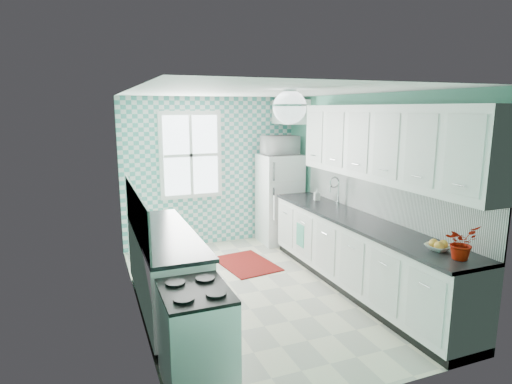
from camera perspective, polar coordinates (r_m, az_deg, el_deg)
name	(u,v)px	position (r m, az deg, el deg)	size (l,w,h in m)	color
floor	(260,292)	(5.65, 0.48, -13.15)	(3.00, 4.40, 0.02)	beige
ceiling	(260,91)	(5.15, 0.52, 13.33)	(3.00, 4.40, 0.02)	white
wall_back	(211,172)	(7.32, -6.04, 2.72)	(3.00, 0.02, 2.50)	#58AB8F
wall_front	(369,250)	(3.38, 14.88, -7.54)	(3.00, 0.02, 2.50)	#58AB8F
wall_left	(133,206)	(4.90, -16.08, -1.82)	(0.02, 4.40, 2.50)	#58AB8F
wall_right	(363,188)	(5.98, 14.02, 0.56)	(0.02, 4.40, 2.50)	#58AB8F
accent_wall	(211,172)	(7.30, -5.99, 2.69)	(3.00, 0.01, 2.50)	#4CA79F
window	(191,155)	(7.15, -8.69, 4.88)	(1.04, 0.05, 1.44)	white
backsplash_right	(380,197)	(5.67, 16.16, -0.69)	(0.02, 3.60, 0.51)	white
backsplash_left	(136,212)	(4.85, -15.70, -2.62)	(0.02, 2.15, 0.51)	white
upper_cabinets_right	(383,143)	(5.32, 16.57, 6.23)	(0.33, 3.20, 0.90)	white
upper_cabinet_fridge	(290,112)	(7.35, 4.59, 10.60)	(0.40, 0.74, 0.40)	white
ceiling_light	(290,107)	(4.42, 4.51, 11.25)	(0.34, 0.34, 0.35)	silver
base_cabinets_right	(358,256)	(5.69, 13.43, -8.28)	(0.60, 3.60, 0.90)	white
countertop_right	(359,220)	(5.55, 13.52, -3.71)	(0.63, 3.60, 0.04)	black
base_cabinets_left	(165,273)	(5.10, -11.99, -10.52)	(0.60, 2.15, 0.90)	white
countertop_left	(165,234)	(4.95, -12.03, -5.44)	(0.63, 2.15, 0.04)	black
fridge	(279,199)	(7.42, 3.14, -0.90)	(0.67, 0.67, 1.54)	silver
stove	(197,336)	(3.79, -7.93, -18.49)	(0.56, 0.70, 0.84)	white
sink	(327,206)	(6.21, 9.40, -1.88)	(0.54, 0.45, 0.53)	silver
rug	(247,264)	(6.53, -1.27, -9.53)	(0.71, 1.02, 0.02)	maroon
dish_towel	(300,235)	(6.34, 5.93, -5.74)	(0.01, 0.22, 0.34)	#579F8D
fruit_bowl	(438,247)	(4.59, 23.16, -6.81)	(0.24, 0.24, 0.06)	white
potted_plant	(461,242)	(4.38, 25.69, -6.06)	(0.29, 0.25, 0.32)	red
soap_bottle	(317,194)	(6.52, 8.13, -0.33)	(0.08, 0.08, 0.18)	#8AB0C4
microwave	(280,145)	(7.29, 3.22, 6.25)	(0.58, 0.39, 0.32)	white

